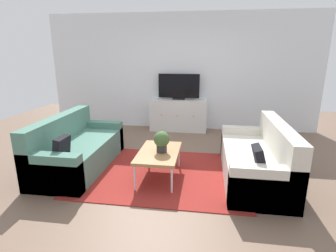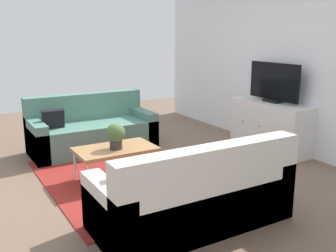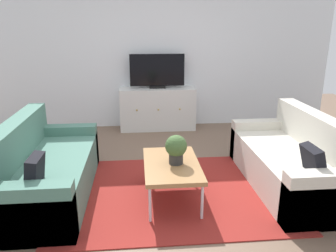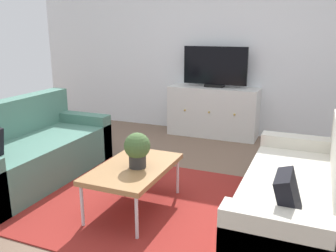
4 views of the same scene
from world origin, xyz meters
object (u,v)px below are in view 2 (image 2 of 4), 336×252
at_px(couch_left_side, 91,131).
at_px(tv_console, 270,126).
at_px(flat_screen_tv, 274,83).
at_px(couch_right_side, 196,198).
at_px(coffee_table, 115,150).
at_px(potted_plant, 116,135).

distance_m(couch_left_side, tv_console, 2.77).
xyz_separation_m(tv_console, flat_screen_tv, (0.00, 0.02, 0.67)).
distance_m(couch_right_side, tv_console, 2.79).
relative_size(coffee_table, tv_console, 0.71).
relative_size(couch_right_side, flat_screen_tv, 1.94).
height_order(couch_right_side, potted_plant, couch_right_side).
bearing_deg(coffee_table, tv_console, 89.75).
xyz_separation_m(couch_right_side, coffee_table, (-1.46, -0.18, 0.10)).
bearing_deg(tv_console, couch_left_side, -120.83).
height_order(potted_plant, tv_console, tv_console).
height_order(coffee_table, tv_console, tv_console).
bearing_deg(couch_right_side, couch_left_side, 180.00).
bearing_deg(couch_right_side, flat_screen_tv, 121.25).
bearing_deg(couch_left_side, couch_right_side, 0.00).
bearing_deg(potted_plant, flat_screen_tv, 90.76).
xyz_separation_m(potted_plant, flat_screen_tv, (-0.03, 2.58, 0.45)).
height_order(couch_left_side, couch_right_side, same).
bearing_deg(couch_right_side, coffee_table, -173.12).
relative_size(couch_left_side, couch_right_side, 1.00).
distance_m(tv_console, flat_screen_tv, 0.67).
bearing_deg(potted_plant, couch_left_side, 172.70).
xyz_separation_m(coffee_table, flat_screen_tv, (0.01, 2.57, 0.66)).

